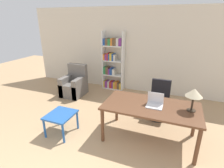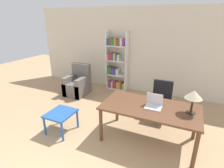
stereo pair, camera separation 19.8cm
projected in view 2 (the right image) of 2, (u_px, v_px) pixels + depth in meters
The scene contains 8 objects.
wall_back at pixel (145, 51), 5.56m from camera, with size 8.00×0.06×2.70m.
desk at pixel (150, 110), 3.36m from camera, with size 1.83×0.95×0.76m.
laptop at pixel (154, 104), 3.30m from camera, with size 0.30×0.26×0.27m.
table_lamp at pixel (194, 95), 2.98m from camera, with size 0.30×0.30×0.43m.
office_chair at pixel (161, 103), 4.28m from camera, with size 0.56×0.56×0.93m.
side_table_blue at pixel (61, 115), 3.73m from camera, with size 0.53×0.59×0.46m.
armchair at pixel (78, 85), 5.68m from camera, with size 0.64×0.75×0.96m.
bookshelf at pixel (116, 64), 5.91m from camera, with size 0.73×0.28×1.97m.
Camera 2 is at (1.34, -0.97, 2.34)m, focal length 28.00 mm.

